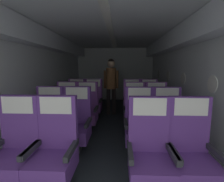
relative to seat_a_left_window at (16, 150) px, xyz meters
name	(u,v)px	position (x,y,z in m)	size (l,w,h in m)	color
ground	(111,129)	(0.99, 1.90, -0.46)	(3.42, 7.26, 0.02)	#23282D
fuselage_shell	(111,58)	(0.99, 2.16, 1.15)	(3.30, 6.91, 2.24)	silver
seat_a_left_window	(16,150)	(0.00, 0.00, 0.00)	(0.49, 0.52, 1.07)	#38383D
seat_a_left_aisle	(55,151)	(0.46, 0.01, 0.00)	(0.49, 0.52, 1.07)	#38383D
seat_a_right_aisle	(192,154)	(2.00, 0.01, 0.00)	(0.49, 0.52, 1.07)	#38383D
seat_a_right_window	(150,154)	(1.53, -0.01, 0.00)	(0.49, 0.52, 1.07)	#38383D
seat_b_left_window	(49,124)	(-0.01, 0.90, 0.00)	(0.49, 0.52, 1.07)	#38383D
seat_b_left_aisle	(76,124)	(0.46, 0.91, 0.00)	(0.49, 0.52, 1.07)	#38383D
seat_b_right_aisle	(167,126)	(1.98, 0.91, 0.00)	(0.49, 0.52, 1.07)	#38383D
seat_b_right_window	(139,125)	(1.52, 0.90, 0.00)	(0.49, 0.52, 1.07)	#38383D
seat_c_left_window	(66,110)	(0.00, 1.81, 0.00)	(0.49, 0.52, 1.07)	#38383D
seat_c_left_aisle	(87,110)	(0.47, 1.80, 0.00)	(0.49, 0.52, 1.07)	#38383D
seat_c_right_aisle	(156,111)	(2.00, 1.82, 0.00)	(0.49, 0.52, 1.07)	#38383D
seat_c_right_window	(134,111)	(1.52, 1.79, 0.00)	(0.49, 0.52, 1.07)	#38383D
seat_d_left_window	(76,102)	(-0.01, 2.70, 0.00)	(0.49, 0.52, 1.07)	#38383D
seat_d_left_aisle	(93,102)	(0.46, 2.71, 0.00)	(0.49, 0.52, 1.07)	#38383D
seat_d_right_aisle	(149,102)	(1.99, 2.71, 0.00)	(0.49, 0.52, 1.07)	#38383D
seat_d_right_window	(132,102)	(1.53, 2.70, 0.00)	(0.49, 0.52, 1.07)	#38383D
flight_attendant	(111,81)	(0.94, 3.06, 0.56)	(0.43, 0.28, 1.63)	black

